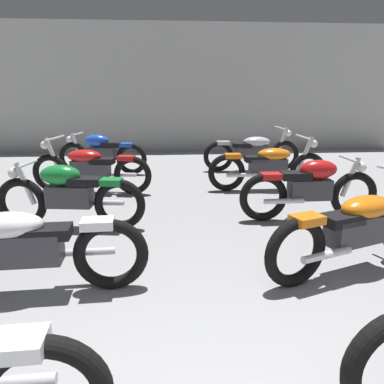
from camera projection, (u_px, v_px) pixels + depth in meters
name	position (u px, v px, depth m)	size (l,w,h in m)	color
back_wall	(173.00, 89.00, 10.80)	(13.18, 0.24, 3.60)	#B2B2AD
motorcycle_left_row_1	(21.00, 247.00, 3.22)	(2.17, 0.68, 0.97)	black
motorcycle_left_row_2	(69.00, 194.00, 4.80)	(1.97, 0.50, 0.88)	black
motorcycle_left_row_3	(90.00, 168.00, 6.50)	(2.15, 0.73, 0.97)	black
motorcycle_left_row_4	(102.00, 153.00, 8.01)	(1.95, 0.61, 0.88)	black
motorcycle_right_row_1	(358.00, 228.00, 3.66)	(2.07, 0.96, 0.97)	black
motorcycle_right_row_2	(310.00, 188.00, 5.13)	(1.97, 0.48, 0.88)	black
motorcycle_right_row_3	(269.00, 165.00, 6.68)	(2.17, 0.68, 0.97)	black
motorcycle_right_row_4	(252.00, 151.00, 8.30)	(2.17, 0.68, 0.97)	black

